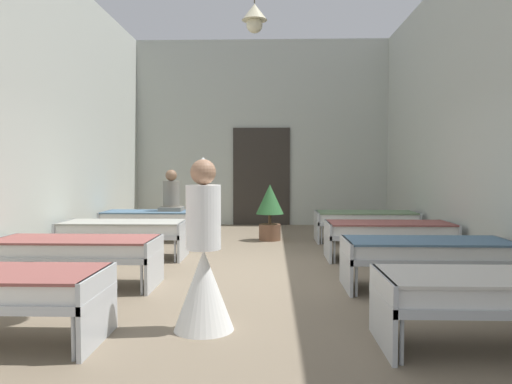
% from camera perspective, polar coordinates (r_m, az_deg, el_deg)
% --- Properties ---
extents(ground_plane, '(6.79, 11.98, 0.10)m').
position_cam_1_polar(ground_plane, '(6.88, -0.36, -9.41)').
color(ground_plane, '#7A6B56').
extents(room_shell, '(6.59, 11.58, 4.56)m').
position_cam_1_polar(room_shell, '(8.10, -0.01, 8.98)').
color(room_shell, '#B2B7AD').
rests_on(room_shell, ground).
extents(bed_right_row_0, '(1.90, 0.84, 0.57)m').
position_cam_1_polar(bed_right_row_0, '(4.37, 26.37, -10.16)').
color(bed_right_row_0, '#B7BCC1').
rests_on(bed_right_row_0, ground).
extents(bed_left_row_1, '(1.90, 0.84, 0.57)m').
position_cam_1_polar(bed_left_row_1, '(6.29, -19.79, -6.19)').
color(bed_left_row_1, '#B7BCC1').
rests_on(bed_left_row_1, ground).
extents(bed_right_row_1, '(1.90, 0.84, 0.57)m').
position_cam_1_polar(bed_right_row_1, '(6.12, 18.91, -6.42)').
color(bed_right_row_1, '#B7BCC1').
rests_on(bed_right_row_1, ground).
extents(bed_left_row_2, '(1.90, 0.84, 0.57)m').
position_cam_1_polar(bed_left_row_2, '(8.07, -14.81, -4.20)').
color(bed_left_row_2, '#B7BCC1').
rests_on(bed_left_row_2, ground).
extents(bed_right_row_2, '(1.90, 0.84, 0.57)m').
position_cam_1_polar(bed_right_row_2, '(7.94, 14.87, -4.31)').
color(bed_right_row_2, '#B7BCC1').
rests_on(bed_right_row_2, ground).
extents(bed_left_row_3, '(1.90, 0.84, 0.57)m').
position_cam_1_polar(bed_left_row_3, '(9.89, -11.66, -2.92)').
color(bed_left_row_3, '#B7BCC1').
rests_on(bed_left_row_3, ground).
extents(bed_right_row_3, '(1.90, 0.84, 0.57)m').
position_cam_1_polar(bed_right_row_3, '(9.79, 12.35, -2.98)').
color(bed_right_row_3, '#B7BCC1').
rests_on(bed_right_row_3, ground).
extents(nurse_near_aisle, '(0.52, 0.52, 1.49)m').
position_cam_1_polar(nurse_near_aisle, '(4.37, -5.97, -8.69)').
color(nurse_near_aisle, white).
rests_on(nurse_near_aisle, ground).
extents(patient_seated_primary, '(0.44, 0.44, 0.80)m').
position_cam_1_polar(patient_seated_primary, '(9.86, -9.61, -0.41)').
color(patient_seated_primary, slate).
rests_on(patient_seated_primary, bed_left_row_3).
extents(potted_plant, '(0.54, 0.54, 1.09)m').
position_cam_1_polar(potted_plant, '(9.72, 1.58, -1.77)').
color(potted_plant, brown).
rests_on(potted_plant, ground).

